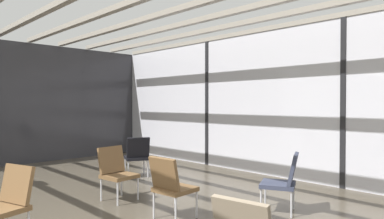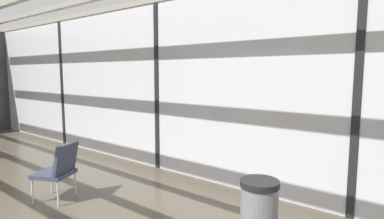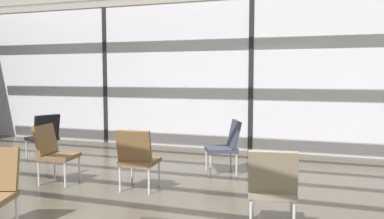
# 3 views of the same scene
# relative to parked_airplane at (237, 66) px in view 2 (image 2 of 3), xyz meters

# --- Properties ---
(glass_curtain_wall) EXTENTS (14.00, 0.08, 3.20)m
(glass_curtain_wall) POSITION_rel_parked_airplane_xyz_m (0.82, -4.38, -0.49)
(glass_curtain_wall) COLOR silver
(glass_curtain_wall) RESTS_ON ground
(window_mullion_0) EXTENTS (0.10, 0.12, 3.20)m
(window_mullion_0) POSITION_rel_parked_airplane_xyz_m (-2.68, -4.38, -0.49)
(window_mullion_0) COLOR black
(window_mullion_0) RESTS_ON ground
(window_mullion_1) EXTENTS (0.10, 0.12, 3.20)m
(window_mullion_1) POSITION_rel_parked_airplane_xyz_m (0.82, -4.38, -0.49)
(window_mullion_1) COLOR black
(window_mullion_1) RESTS_ON ground
(window_mullion_2) EXTENTS (0.10, 0.12, 3.20)m
(window_mullion_2) POSITION_rel_parked_airplane_xyz_m (4.32, -4.38, -0.49)
(window_mullion_2) COLOR black
(window_mullion_2) RESTS_ON ground
(parked_airplane) EXTENTS (12.30, 4.18, 4.18)m
(parked_airplane) POSITION_rel_parked_airplane_xyz_m (0.00, 0.00, 0.00)
(parked_airplane) COLOR silver
(parked_airplane) RESTS_ON ground
(lounge_chair_4) EXTENTS (0.68, 0.66, 0.87)m
(lounge_chair_4) POSITION_rel_parked_airplane_xyz_m (0.81, -6.47, -1.60)
(lounge_chair_4) COLOR #33384C
(lounge_chair_4) RESTS_ON ground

